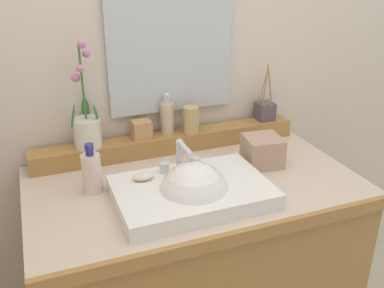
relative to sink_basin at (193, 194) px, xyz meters
The scene contains 13 objects.
wall_back 0.69m from the sink_basin, 84.93° to the left, with size 2.68×0.20×2.56m, color beige.
vanity_cabinet 0.46m from the sink_basin, 67.24° to the left, with size 1.13×0.66×0.85m.
back_ledge 0.39m from the sink_basin, 82.79° to the left, with size 1.06×0.09×0.07m, color #A6763D.
sink_basin is the anchor object (origin of this frame).
soap_bar 0.17m from the sink_basin, 143.66° to the left, with size 0.07×0.04×0.02m, color beige.
potted_plant 0.48m from the sink_basin, 124.38° to the left, with size 0.11×0.12×0.39m.
soap_dispenser 0.42m from the sink_basin, 82.58° to the left, with size 0.05×0.05×0.16m.
tumbler_cup 0.41m from the sink_basin, 69.79° to the left, with size 0.06×0.06×0.11m, color tan.
reed_diffuser 0.63m from the sink_basin, 39.49° to the left, with size 0.07×0.08×0.24m.
trinket_box 0.40m from the sink_basin, 98.78° to the left, with size 0.07×0.06×0.07m, color tan.
lotion_bottle 0.34m from the sink_basin, 148.98° to the left, with size 0.06×0.07×0.17m.
tissue_box 0.36m from the sink_basin, 23.77° to the left, with size 0.13×0.13×0.11m, color tan.
mirror 0.59m from the sink_basin, 79.46° to the left, with size 0.49×0.02×0.50m, color silver.
Camera 1 is at (-0.48, -1.23, 1.57)m, focal length 40.76 mm.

